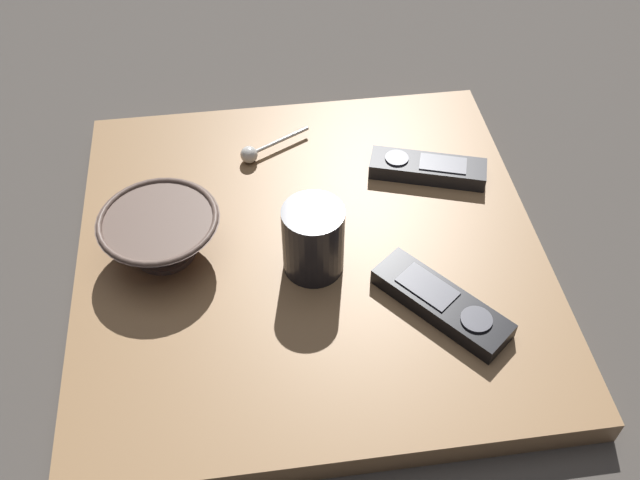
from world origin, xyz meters
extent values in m
plane|color=#47423D|center=(0.00, 0.00, 0.00)|extent=(6.00, 6.00, 0.00)
cube|color=#936D47|center=(0.00, 0.00, 0.02)|extent=(0.63, 0.63, 0.04)
cylinder|color=brown|center=(-0.20, 0.01, 0.04)|extent=(0.08, 0.08, 0.01)
cone|color=brown|center=(-0.20, 0.01, 0.07)|extent=(0.16, 0.16, 0.06)
torus|color=brown|center=(-0.20, 0.01, 0.10)|extent=(0.16, 0.16, 0.01)
cylinder|color=black|center=(0.00, -0.04, 0.09)|extent=(0.08, 0.08, 0.10)
cylinder|color=silver|center=(-0.02, 0.21, 0.05)|extent=(0.09, 0.05, 0.01)
sphere|color=silver|center=(-0.07, 0.18, 0.05)|extent=(0.03, 0.03, 0.03)
cube|color=black|center=(0.15, -0.13, 0.05)|extent=(0.16, 0.18, 0.02)
cylinder|color=#3A3A42|center=(0.18, -0.17, 0.06)|extent=(0.04, 0.04, 0.00)
cube|color=#3A3A42|center=(0.14, -0.11, 0.06)|extent=(0.08, 0.08, 0.00)
cube|color=black|center=(0.19, 0.12, 0.05)|extent=(0.18, 0.10, 0.02)
cylinder|color=#4C4C54|center=(0.15, 0.13, 0.06)|extent=(0.03, 0.03, 0.00)
cube|color=#4C4C54|center=(0.21, 0.11, 0.06)|extent=(0.08, 0.06, 0.00)
camera|label=1|loc=(-0.07, -0.64, 0.76)|focal=39.70mm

